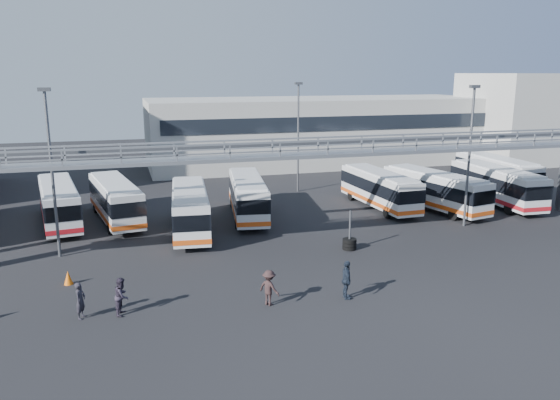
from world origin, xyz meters
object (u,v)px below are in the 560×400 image
object	(u,v)px
light_pole_mid	(470,149)
bus_7	(434,189)
light_pole_back	(298,131)
bus_9	(496,172)
bus_1	(59,202)
tire_stack	(349,243)
bus_6	(379,188)
cone_right	(68,278)
bus_2	(115,199)
bus_8	(496,184)
pedestrian_a	(80,300)
pedestrian_d	(346,280)
bus_4	(248,195)
pedestrian_b	(122,296)
light_pole_left	(51,165)
pedestrian_c	(269,288)
bus_3	(190,208)

from	to	relation	value
light_pole_mid	bus_7	bearing A→B (deg)	84.15
light_pole_back	bus_9	bearing A→B (deg)	-14.40
bus_1	tire_stack	distance (m)	21.69
bus_6	cone_right	size ratio (longest dim) A/B	13.59
bus_2	bus_8	bearing A→B (deg)	-16.55
pedestrian_a	pedestrian_d	distance (m)	12.64
bus_6	bus_8	world-z (taller)	bus_8
bus_6	tire_stack	world-z (taller)	bus_6
light_pole_back	bus_6	world-z (taller)	light_pole_back
bus_6	pedestrian_d	distance (m)	19.61
bus_4	pedestrian_a	size ratio (longest dim) A/B	6.09
light_pole_back	bus_7	bearing A→B (deg)	-49.53
light_pole_mid	pedestrian_b	xyz separation A→B (m)	(-24.38, -8.62, -4.83)
bus_4	cone_right	world-z (taller)	bus_4
light_pole_left	pedestrian_c	distance (m)	15.64
light_pole_left	pedestrian_d	xyz separation A→B (m)	(14.37, -10.91, -4.74)
bus_6	bus_7	distance (m)	4.44
bus_8	cone_right	xyz separation A→B (m)	(-33.75, -9.17, -1.41)
pedestrian_a	pedestrian_b	distance (m)	1.83
bus_6	pedestrian_c	bearing A→B (deg)	-132.63
pedestrian_c	bus_3	bearing A→B (deg)	-28.51
pedestrian_a	light_pole_mid	bearing A→B (deg)	-49.87
bus_1	light_pole_left	bearing A→B (deg)	-93.90
bus_8	bus_1	bearing A→B (deg)	176.69
pedestrian_a	pedestrian_c	size ratio (longest dim) A/B	0.98
light_pole_left	bus_7	distance (m)	29.07
bus_1	pedestrian_d	size ratio (longest dim) A/B	5.32
pedestrian_a	bus_7	bearing A→B (deg)	-41.01
bus_2	cone_right	size ratio (longest dim) A/B	14.08
bus_9	cone_right	world-z (taller)	bus_9
cone_right	bus_3	bearing A→B (deg)	47.14
pedestrian_b	bus_8	bearing A→B (deg)	-48.32
bus_8	bus_4	bearing A→B (deg)	177.49
light_pole_left	bus_6	bearing A→B (deg)	13.50
light_pole_left	cone_right	bearing A→B (deg)	-80.02
bus_3	bus_7	world-z (taller)	bus_3
light_pole_left	bus_4	bearing A→B (deg)	24.66
bus_2	bus_9	bearing A→B (deg)	-7.62
light_pole_mid	light_pole_back	world-z (taller)	same
light_pole_left	bus_3	bearing A→B (deg)	20.52
light_pole_mid	light_pole_back	bearing A→B (deg)	118.07
light_pole_mid	bus_9	world-z (taller)	light_pole_mid
pedestrian_b	cone_right	size ratio (longest dim) A/B	2.40
bus_8	pedestrian_d	distance (m)	25.28
light_pole_mid	cone_right	distance (m)	27.93
pedestrian_c	tire_stack	distance (m)	9.92
bus_9	tire_stack	bearing A→B (deg)	-145.45
bus_3	pedestrian_d	world-z (taller)	bus_3
bus_4	pedestrian_c	distance (m)	16.90
light_pole_left	bus_1	size ratio (longest dim) A/B	0.97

